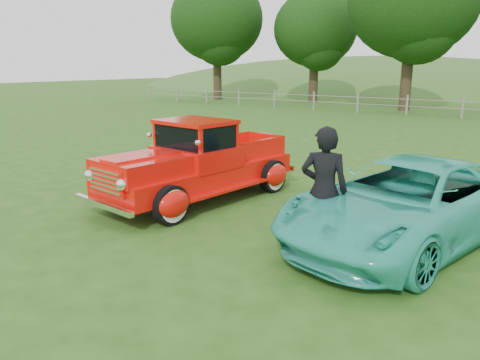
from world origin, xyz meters
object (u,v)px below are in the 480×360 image
Objects in this scene: teal_sedan at (407,203)px; tree_near_west at (413,0)px; man at (324,190)px; red_pickup at (198,164)px; tree_far_west at (217,20)px; tree_mid_west at (315,29)px.

tree_near_west is at bearing 120.20° from teal_sedan.
man is at bearing -117.34° from teal_sedan.
red_pickup is 4.52m from teal_sedan.
tree_far_west is 8.30m from tree_mid_west.
tree_mid_west is at bearing 118.10° from red_pickup.
tree_far_west is 4.90× the size of man.
teal_sedan is at bearing -60.98° from tree_mid_west.
tree_far_west reaches higher than man.
tree_far_west is 31.05m from red_pickup.
man is (21.73, -25.66, -5.47)m from tree_far_west.
teal_sedan is at bearing -150.16° from man.
tree_mid_west is 30.74m from teal_sedan.
man is at bearing -49.74° from tree_far_west.
tree_far_west is 1.17× the size of tree_mid_west.
tree_near_west is 2.07× the size of teal_sedan.
tree_far_west is at bearing -68.31° from man.
tree_mid_west is 1.64× the size of red_pickup.
tree_mid_west reaches higher than man.
tree_near_west is 25.97m from man.
man is (5.73, -24.66, -5.78)m from tree_near_west.
tree_mid_west reaches higher than red_pickup.
tree_near_west reaches higher than teal_sedan.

